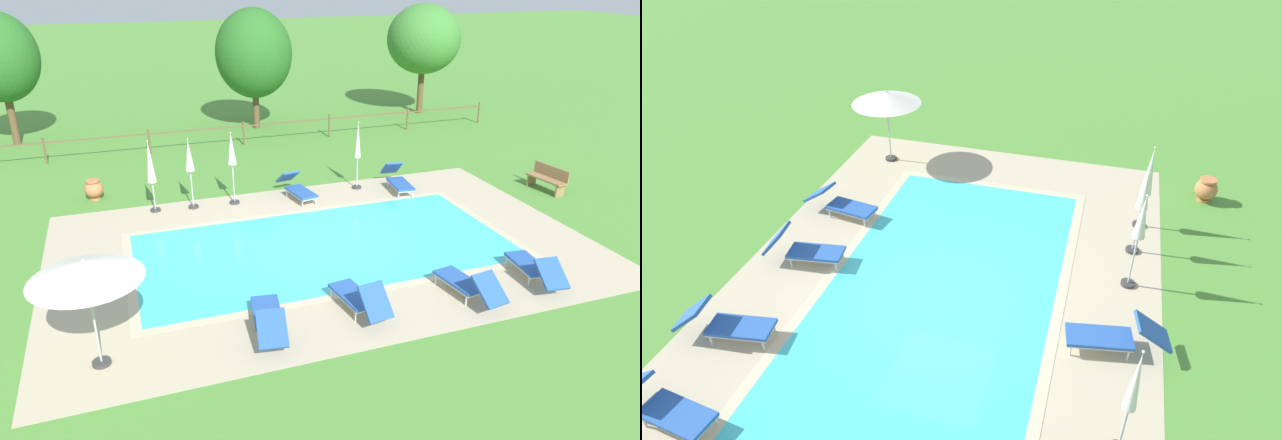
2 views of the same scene
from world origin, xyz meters
The scene contains 20 objects.
ground_plane centered at (0.00, 0.00, 0.00)m, with size 160.00×160.00×0.00m, color #518E38.
pool_deck_paving centered at (0.00, 0.00, 0.00)m, with size 14.73×9.61×0.01m, color #BCAD8E.
swimming_pool_water centered at (0.00, 0.00, 0.01)m, with size 10.17×5.05×0.01m, color #42CCD6.
pool_coping_rim centered at (0.00, 0.00, 0.01)m, with size 10.65×5.53×0.01m.
sun_lounger_north_near_steps centered at (3.97, 3.42, 0.38)m, with size 0.83×2.02×0.89m.
sun_lounger_north_mid centered at (-2.53, -3.49, 0.37)m, with size 0.89×2.09×0.81m.
sun_lounger_north_far centered at (-0.42, -3.43, 0.39)m, with size 0.86×1.95×0.96m.
sun_lounger_north_end centered at (2.23, -3.69, 0.38)m, with size 0.89×2.05×0.86m.
sun_lounger_south_near_corner centered at (0.42, 3.82, 0.37)m, with size 0.94×2.08×0.84m.
sun_lounger_south_mid centered at (4.24, -3.51, 0.37)m, with size 0.85×2.07×0.82m.
patio_umbrella_open_foreground centered at (-5.90, -3.47, 2.08)m, with size 2.10×2.10×2.32m.
patio_umbrella_closed_row_west centered at (-4.20, 4.25, 1.50)m, with size 0.32×0.32×2.33m.
patio_umbrella_closed_row_mid_west centered at (-1.68, 4.06, 1.67)m, with size 0.32×0.32×2.42m.
patio_umbrella_closed_row_centre centered at (2.69, 4.04, 1.51)m, with size 0.32×0.32×2.40m.
patio_umbrella_closed_row_mid_east centered at (-3.02, 4.12, 1.59)m, with size 0.32×0.32×2.32m.
wooden_bench_lawn_side centered at (8.84, 1.61, 0.47)m, with size 0.64×1.55×0.87m.
terracotta_urn_near_fence centered at (-6.02, 5.99, 0.38)m, with size 0.61×0.61×0.69m.
perimeter_fence centered at (0.16, 10.78, 0.71)m, with size 24.07×0.08×1.05m.
tree_west_mid centered at (1.42, 13.54, 3.51)m, with size 3.57×3.57×5.56m.
tree_centre centered at (10.42, 13.74, 3.82)m, with size 3.77×3.77×5.58m.
Camera 1 is at (-4.99, -13.67, 7.11)m, focal length 32.57 mm.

